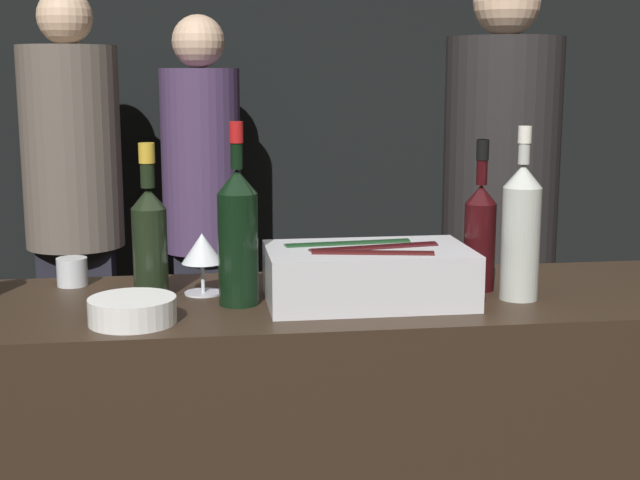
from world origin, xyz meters
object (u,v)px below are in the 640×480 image
at_px(white_wine_bottle, 521,229).
at_px(champagne_bottle, 150,236).
at_px(wine_glass, 202,250).
at_px(red_wine_bottle_black_foil, 480,232).
at_px(bowl_white, 132,309).
at_px(person_grey_polo, 74,203).
at_px(person_blond_tee, 202,206).
at_px(person_in_hoodie, 499,226).
at_px(red_wine_bottle_burgundy, 238,233).
at_px(ice_bin_with_bottles, 367,272).
at_px(candle_votive, 72,272).

relative_size(white_wine_bottle, champagne_bottle, 1.11).
bearing_deg(wine_glass, red_wine_bottle_black_foil, -4.35).
xyz_separation_m(bowl_white, white_wine_bottle, (0.80, 0.08, 0.12)).
distance_m(bowl_white, white_wine_bottle, 0.82).
distance_m(white_wine_bottle, person_grey_polo, 2.12).
height_order(red_wine_bottle_black_foil, person_blond_tee, person_blond_tee).
xyz_separation_m(person_in_hoodie, person_blond_tee, (-0.95, 0.89, -0.04)).
bearing_deg(red_wine_bottle_burgundy, wine_glass, 126.28).
height_order(white_wine_bottle, person_grey_polo, person_grey_polo).
bearing_deg(ice_bin_with_bottles, wine_glass, 161.24).
distance_m(ice_bin_with_bottles, candle_votive, 0.68).
bearing_deg(red_wine_bottle_burgundy, person_in_hoodie, 46.66).
height_order(bowl_white, person_blond_tee, person_blond_tee).
distance_m(white_wine_bottle, red_wine_bottle_burgundy, 0.60).
bearing_deg(ice_bin_with_bottles, person_grey_polo, 115.30).
distance_m(bowl_white, person_grey_polo, 1.89).
xyz_separation_m(champagne_bottle, person_grey_polo, (-0.38, 1.65, -0.16)).
xyz_separation_m(bowl_white, candle_votive, (-0.16, 0.34, 0.01)).
bearing_deg(person_blond_tee, champagne_bottle, -27.68).
bearing_deg(red_wine_bottle_black_foil, white_wine_bottle, -56.48).
xyz_separation_m(person_in_hoodie, person_grey_polo, (-1.45, 0.79, -0.01)).
relative_size(ice_bin_with_bottles, wine_glass, 3.16).
bearing_deg(white_wine_bottle, person_in_hoodie, 73.19).
relative_size(red_wine_bottle_black_foil, red_wine_bottle_burgundy, 0.88).
xyz_separation_m(candle_votive, person_grey_polo, (-0.19, 1.52, -0.05)).
bearing_deg(red_wine_bottle_burgundy, ice_bin_with_bottles, -3.46).
height_order(bowl_white, red_wine_bottle_burgundy, red_wine_bottle_burgundy).
distance_m(red_wine_bottle_black_foil, red_wine_bottle_burgundy, 0.54).
bearing_deg(candle_votive, bowl_white, -64.96).
bearing_deg(person_grey_polo, red_wine_bottle_burgundy, 92.70).
relative_size(red_wine_bottle_black_foil, person_blond_tee, 0.19).
height_order(white_wine_bottle, person_in_hoodie, person_in_hoodie).
bearing_deg(person_blond_tee, red_wine_bottle_burgundy, -21.77).
bearing_deg(person_in_hoodie, red_wine_bottle_burgundy, 94.47).
relative_size(person_blond_tee, person_grey_polo, 0.95).
relative_size(white_wine_bottle, person_grey_polo, 0.20).
bearing_deg(wine_glass, ice_bin_with_bottles, -18.76).
height_order(candle_votive, person_blond_tee, person_blond_tee).
bearing_deg(red_wine_bottle_black_foil, champagne_bottle, 177.74).
distance_m(candle_votive, person_in_hoodie, 1.45).
relative_size(ice_bin_with_bottles, red_wine_bottle_burgundy, 1.12).
bearing_deg(ice_bin_with_bottles, champagne_bottle, 167.75).
distance_m(white_wine_bottle, person_blond_tee, 1.99).
distance_m(ice_bin_with_bottles, person_in_hoodie, 1.15).
bearing_deg(person_grey_polo, person_in_hoodie, 136.17).
xyz_separation_m(candle_votive, champagne_bottle, (0.18, -0.14, 0.10)).
bearing_deg(person_in_hoodie, ice_bin_with_bottles, 104.89).
xyz_separation_m(red_wine_bottle_black_foil, white_wine_bottle, (0.06, -0.09, 0.02)).
distance_m(red_wine_bottle_black_foil, champagne_bottle, 0.72).
bearing_deg(bowl_white, ice_bin_with_bottles, 11.76).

